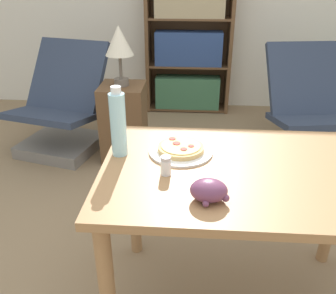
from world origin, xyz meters
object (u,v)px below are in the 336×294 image
object	(u,v)px
lounge_chair_near	(62,118)
bookshelf	(189,46)
side_table	(124,123)
grape_bunch	(209,190)
drink_bottle	(118,124)
table_lamp	(119,43)
pizza_on_plate	(181,149)
salt_shaker	(166,166)
lounge_chair_far	(309,123)

from	to	relation	value
lounge_chair_near	bookshelf	world-z (taller)	bookshelf
side_table	bookshelf	bearing A→B (deg)	67.41
grape_bunch	bookshelf	world-z (taller)	bookshelf
side_table	drink_bottle	bearing A→B (deg)	-79.23
table_lamp	bookshelf	bearing A→B (deg)	67.41
pizza_on_plate	lounge_chair_near	xyz separation A→B (m)	(-1.07, 1.41, -0.47)
side_table	table_lamp	distance (m)	0.63
salt_shaker	table_lamp	xyz separation A→B (m)	(-0.45, 1.46, 0.16)
pizza_on_plate	grape_bunch	world-z (taller)	grape_bunch
pizza_on_plate	drink_bottle	world-z (taller)	drink_bottle
grape_bunch	drink_bottle	xyz separation A→B (m)	(-0.36, 0.30, 0.10)
drink_bottle	salt_shaker	size ratio (longest dim) A/B	3.88
pizza_on_plate	lounge_chair_far	size ratio (longest dim) A/B	0.31
drink_bottle	bookshelf	world-z (taller)	bookshelf
lounge_chair_far	table_lamp	bearing A→B (deg)	178.46
drink_bottle	table_lamp	world-z (taller)	table_lamp
lounge_chair_near	bookshelf	distance (m)	1.53
pizza_on_plate	lounge_chair_near	distance (m)	1.83
bookshelf	table_lamp	world-z (taller)	bookshelf
side_table	table_lamp	world-z (taller)	table_lamp
pizza_on_plate	drink_bottle	size ratio (longest dim) A/B	0.92
pizza_on_plate	lounge_chair_near	size ratio (longest dim) A/B	0.30
lounge_chair_near	side_table	xyz separation A→B (m)	(0.56, -0.13, 0.03)
bookshelf	side_table	bearing A→B (deg)	-112.59
lounge_chair_near	table_lamp	distance (m)	0.87
drink_bottle	bookshelf	xyz separation A→B (m)	(0.24, 2.48, -0.19)
lounge_chair_near	table_lamp	size ratio (longest dim) A/B	2.03
grape_bunch	lounge_chair_far	bearing A→B (deg)	63.09
pizza_on_plate	grape_bunch	xyz separation A→B (m)	(0.11, -0.33, 0.02)
salt_shaker	bookshelf	bearing A→B (deg)	89.23
side_table	salt_shaker	bearing A→B (deg)	-72.77
lounge_chair_far	lounge_chair_near	bearing A→B (deg)	173.10
drink_bottle	side_table	distance (m)	1.45
pizza_on_plate	grape_bunch	size ratio (longest dim) A/B	2.05
table_lamp	lounge_chair_far	bearing A→B (deg)	6.43
grape_bunch	drink_bottle	distance (m)	0.48
drink_bottle	lounge_chair_far	bearing A→B (deg)	49.51
bookshelf	table_lamp	size ratio (longest dim) A/B	3.30
grape_bunch	lounge_chair_near	xyz separation A→B (m)	(-1.17, 1.74, -0.49)
lounge_chair_far	table_lamp	size ratio (longest dim) A/B	1.99
bookshelf	side_table	distance (m)	1.32
grape_bunch	side_table	size ratio (longest dim) A/B	0.21
lounge_chair_near	table_lamp	world-z (taller)	table_lamp
drink_bottle	side_table	world-z (taller)	drink_bottle
lounge_chair_far	side_table	distance (m)	1.52
salt_shaker	drink_bottle	bearing A→B (deg)	143.86
salt_shaker	bookshelf	world-z (taller)	bookshelf
lounge_chair_far	grape_bunch	bearing A→B (deg)	-124.88
lounge_chair_near	lounge_chair_far	xyz separation A→B (m)	(2.08, 0.04, 0.00)
grape_bunch	bookshelf	distance (m)	2.79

